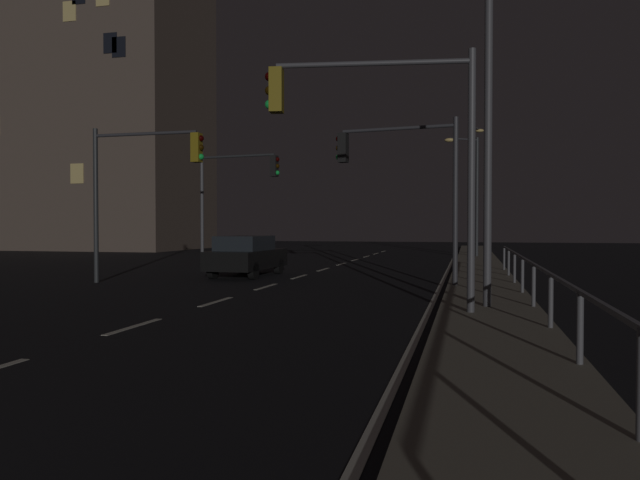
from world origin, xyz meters
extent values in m
plane|color=black|center=(0.00, 17.50, 0.00)|extent=(112.00, 112.00, 0.00)
cube|color=gray|center=(6.77, 17.50, 0.07)|extent=(2.21, 77.00, 0.14)
cube|color=silver|center=(0.00, 9.00, 0.01)|extent=(0.14, 2.00, 0.01)
cube|color=silver|center=(0.00, 13.00, 0.01)|extent=(0.14, 2.00, 0.01)
cube|color=silver|center=(0.00, 17.00, 0.01)|extent=(0.14, 2.00, 0.01)
cube|color=silver|center=(0.00, 21.00, 0.01)|extent=(0.14, 2.00, 0.01)
cube|color=silver|center=(0.00, 25.00, 0.01)|extent=(0.14, 2.00, 0.01)
cube|color=silver|center=(0.00, 29.00, 0.01)|extent=(0.14, 2.00, 0.01)
cube|color=silver|center=(0.00, 33.00, 0.01)|extent=(0.14, 2.00, 0.01)
cube|color=silver|center=(0.00, 37.00, 0.01)|extent=(0.14, 2.00, 0.01)
cube|color=silver|center=(0.00, 41.00, 0.01)|extent=(0.14, 2.00, 0.01)
cube|color=silver|center=(0.00, 45.00, 0.01)|extent=(0.14, 2.00, 0.01)
cube|color=silver|center=(5.42, 22.50, 0.01)|extent=(0.14, 53.00, 0.01)
cube|color=black|center=(-2.02, 20.75, 0.67)|extent=(1.93, 4.45, 0.70)
cube|color=#1E2328|center=(-2.03, 20.50, 1.29)|extent=(1.67, 2.51, 0.55)
cylinder|color=black|center=(-2.78, 22.18, 0.32)|extent=(0.24, 0.65, 0.64)
cylinder|color=black|center=(-1.18, 22.14, 0.32)|extent=(0.24, 0.65, 0.64)
cylinder|color=black|center=(-2.86, 19.37, 0.32)|extent=(0.24, 0.65, 0.64)
cylinder|color=black|center=(-1.26, 19.33, 0.32)|extent=(0.24, 0.65, 0.64)
cylinder|color=#38383D|center=(5.90, 17.58, 2.71)|extent=(0.16, 0.16, 5.13)
cylinder|color=#38383D|center=(4.10, 17.82, 5.02)|extent=(3.61, 0.59, 0.11)
cube|color=black|center=(2.30, 18.06, 4.50)|extent=(0.32, 0.37, 0.95)
sphere|color=black|center=(2.15, 18.08, 4.80)|extent=(0.20, 0.20, 0.20)
sphere|color=black|center=(2.15, 18.08, 4.50)|extent=(0.20, 0.20, 0.20)
sphere|color=#19D84C|center=(2.15, 18.08, 4.20)|extent=(0.20, 0.20, 0.20)
cylinder|color=#2D3033|center=(-6.16, 17.07, 2.64)|extent=(0.16, 0.16, 5.29)
cylinder|color=#38383D|center=(-4.27, 17.03, 5.04)|extent=(3.79, 0.19, 0.11)
cube|color=olive|center=(-2.37, 16.99, 4.51)|extent=(0.29, 0.35, 0.95)
sphere|color=black|center=(-2.22, 16.99, 4.81)|extent=(0.20, 0.20, 0.20)
sphere|color=black|center=(-2.22, 16.99, 4.51)|extent=(0.20, 0.20, 0.20)
sphere|color=#19D84C|center=(-2.22, 16.99, 4.21)|extent=(0.20, 0.20, 0.20)
cylinder|color=#4C4C51|center=(6.35, 11.60, 2.90)|extent=(0.16, 0.16, 5.51)
cylinder|color=#4C4C51|center=(4.30, 11.33, 5.40)|extent=(4.12, 0.66, 0.11)
cube|color=olive|center=(2.25, 11.06, 4.88)|extent=(0.32, 0.37, 0.95)
sphere|color=black|center=(2.10, 11.03, 5.18)|extent=(0.20, 0.20, 0.20)
sphere|color=black|center=(2.10, 11.03, 4.88)|extent=(0.20, 0.20, 0.20)
sphere|color=#19D84C|center=(2.10, 11.03, 4.58)|extent=(0.20, 0.20, 0.20)
cylinder|color=#4C4C51|center=(-5.98, 25.34, 2.71)|extent=(0.16, 0.16, 5.42)
cylinder|color=#2D3033|center=(-4.11, 25.09, 5.17)|extent=(3.76, 0.61, 0.11)
cube|color=black|center=(-2.23, 24.83, 4.64)|extent=(0.32, 0.37, 0.95)
sphere|color=black|center=(-2.08, 24.81, 4.94)|extent=(0.20, 0.20, 0.20)
sphere|color=black|center=(-2.08, 24.81, 4.64)|extent=(0.20, 0.20, 0.20)
sphere|color=#19D84C|center=(-2.08, 24.81, 4.34)|extent=(0.20, 0.20, 0.20)
cylinder|color=#4C4C51|center=(6.71, 12.66, 4.22)|extent=(0.18, 0.18, 8.16)
cylinder|color=#2D3033|center=(6.77, 36.26, 3.68)|extent=(0.18, 0.18, 7.08)
cylinder|color=#38383D|center=(5.97, 35.73, 7.07)|extent=(1.65, 1.14, 0.10)
ellipsoid|color=#F9D172|center=(5.17, 35.20, 6.97)|extent=(0.56, 0.36, 0.24)
cylinder|color=#2D3033|center=(6.49, 40.01, 4.37)|extent=(0.18, 0.18, 8.45)
cylinder|color=#38383D|center=(6.73, 40.60, 8.44)|extent=(0.58, 1.22, 0.10)
ellipsoid|color=#F9D172|center=(6.97, 41.19, 8.34)|extent=(0.56, 0.36, 0.24)
cylinder|color=#59595E|center=(7.73, 6.93, 0.61)|extent=(0.09, 0.09, 0.95)
cylinder|color=#59595E|center=(7.73, 9.90, 0.61)|extent=(0.09, 0.09, 0.95)
cylinder|color=#59595E|center=(7.73, 12.88, 0.61)|extent=(0.09, 0.09, 0.95)
cylinder|color=#59595E|center=(7.73, 15.85, 0.61)|extent=(0.09, 0.09, 0.95)
cylinder|color=#59595E|center=(7.73, 18.83, 0.61)|extent=(0.09, 0.09, 0.95)
cylinder|color=#59595E|center=(7.73, 21.81, 0.61)|extent=(0.09, 0.09, 0.95)
cylinder|color=#59595E|center=(7.73, 24.78, 0.61)|extent=(0.09, 0.09, 0.95)
cube|color=slate|center=(7.73, 11.39, 1.09)|extent=(0.06, 26.78, 0.06)
cube|color=brown|center=(-27.44, 44.78, 13.97)|extent=(23.05, 11.25, 27.94)
cube|color=#EACC7A|center=(-22.38, 39.13, 5.88)|extent=(1.10, 0.06, 1.50)
cube|color=black|center=(-18.79, 39.13, 15.10)|extent=(1.10, 0.06, 1.50)
cube|color=black|center=(-19.50, 39.13, 15.44)|extent=(1.10, 0.06, 1.50)
cube|color=#EACC7A|center=(-22.90, 39.13, 18.04)|extent=(1.10, 0.06, 1.50)
camera|label=1|loc=(6.30, -1.71, 1.96)|focal=34.62mm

